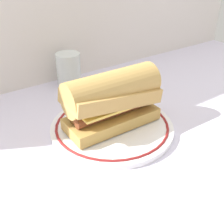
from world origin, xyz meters
The scene contains 4 objects.
ground_plane centered at (0.00, 0.00, 0.00)m, with size 1.50×1.50×0.00m, color silver.
plate centered at (-0.02, 0.01, 0.01)m, with size 0.27×0.27×0.01m.
sausage_sandwich centered at (-0.02, 0.01, 0.08)m, with size 0.21×0.09×0.12m.
drinking_glass centered at (0.01, 0.27, 0.04)m, with size 0.07×0.07×0.10m.
Camera 1 is at (-0.32, -0.41, 0.35)m, focal length 44.57 mm.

